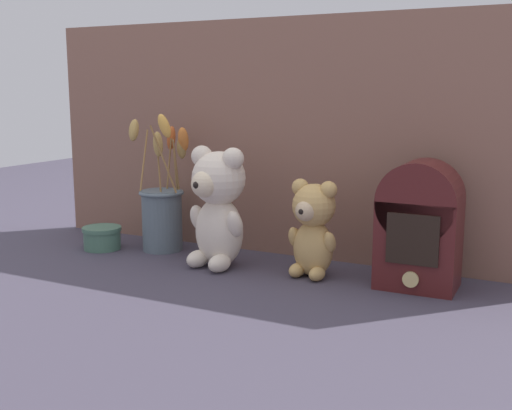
{
  "coord_description": "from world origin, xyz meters",
  "views": [
    {
      "loc": [
        0.64,
        -1.23,
        0.4
      ],
      "look_at": [
        0.0,
        0.02,
        0.15
      ],
      "focal_mm": 45.0,
      "sensor_mm": 36.0,
      "label": 1
    }
  ],
  "objects": [
    {
      "name": "flower_vase",
      "position": [
        -0.28,
        0.06,
        0.1
      ],
      "size": [
        0.16,
        0.14,
        0.35
      ],
      "color": "slate",
      "rests_on": "ground"
    },
    {
      "name": "backdrop_wall",
      "position": [
        0.0,
        0.17,
        0.28
      ],
      "size": [
        1.32,
        0.02,
        0.56
      ],
      "color": "#845B4C",
      "rests_on": "ground"
    },
    {
      "name": "decorative_tin_tall",
      "position": [
        -0.43,
        -0.0,
        0.03
      ],
      "size": [
        0.1,
        0.1,
        0.06
      ],
      "color": "#47705B",
      "rests_on": "ground"
    },
    {
      "name": "ground_plane",
      "position": [
        0.0,
        0.0,
        0.0
      ],
      "size": [
        4.0,
        4.0,
        0.0
      ],
      "primitive_type": "plane",
      "color": "#3D3847"
    },
    {
      "name": "teddy_bear_large",
      "position": [
        -0.08,
        -0.01,
        0.14
      ],
      "size": [
        0.15,
        0.14,
        0.27
      ],
      "color": "beige",
      "rests_on": "ground"
    },
    {
      "name": "teddy_bear_medium",
      "position": [
        0.14,
        0.02,
        0.11
      ],
      "size": [
        0.12,
        0.11,
        0.21
      ],
      "color": "tan",
      "rests_on": "ground"
    },
    {
      "name": "vintage_radio",
      "position": [
        0.36,
        0.05,
        0.13
      ],
      "size": [
        0.16,
        0.13,
        0.26
      ],
      "color": "#4C1919",
      "rests_on": "ground"
    }
  ]
}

